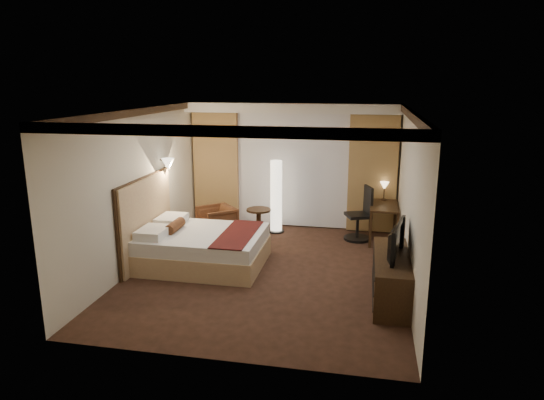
% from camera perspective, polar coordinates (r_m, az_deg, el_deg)
% --- Properties ---
extents(floor, '(4.50, 5.50, 0.01)m').
position_cam_1_polar(floor, '(8.32, -0.54, -8.37)').
color(floor, black).
rests_on(floor, ground).
extents(ceiling, '(4.50, 5.50, 0.01)m').
position_cam_1_polar(ceiling, '(7.71, -0.59, 10.54)').
color(ceiling, white).
rests_on(ceiling, back_wall).
extents(back_wall, '(4.50, 0.02, 2.70)m').
position_cam_1_polar(back_wall, '(10.56, 2.49, 4.06)').
color(back_wall, beige).
rests_on(back_wall, floor).
extents(left_wall, '(0.02, 5.50, 2.70)m').
position_cam_1_polar(left_wall, '(8.64, -15.33, 1.36)').
color(left_wall, beige).
rests_on(left_wall, floor).
extents(right_wall, '(0.02, 5.50, 2.70)m').
position_cam_1_polar(right_wall, '(7.78, 15.89, -0.04)').
color(right_wall, beige).
rests_on(right_wall, floor).
extents(crown_molding, '(4.50, 5.50, 0.12)m').
position_cam_1_polar(crown_molding, '(7.72, -0.59, 10.09)').
color(crown_molding, black).
rests_on(crown_molding, ceiling).
extents(soffit, '(4.50, 0.50, 0.20)m').
position_cam_1_polar(soffit, '(10.17, 2.34, 10.78)').
color(soffit, white).
rests_on(soffit, ceiling).
extents(curtain_sheer, '(2.48, 0.04, 2.45)m').
position_cam_1_polar(curtain_sheer, '(10.50, 2.42, 3.45)').
color(curtain_sheer, silver).
rests_on(curtain_sheer, back_wall).
extents(curtain_left_drape, '(1.00, 0.14, 2.45)m').
position_cam_1_polar(curtain_left_drape, '(10.83, -6.57, 3.69)').
color(curtain_left_drape, '#9D8447').
rests_on(curtain_left_drape, back_wall).
extents(curtain_right_drape, '(1.00, 0.14, 2.45)m').
position_cam_1_polar(curtain_right_drape, '(10.32, 11.74, 2.99)').
color(curtain_right_drape, '#9D8447').
rests_on(curtain_right_drape, back_wall).
extents(wall_sconce, '(0.24, 0.24, 0.24)m').
position_cam_1_polar(wall_sconce, '(9.32, -12.13, 4.13)').
color(wall_sconce, white).
rests_on(wall_sconce, left_wall).
extents(bed, '(2.07, 1.62, 0.61)m').
position_cam_1_polar(bed, '(8.59, -8.03, -5.63)').
color(bed, white).
rests_on(bed, floor).
extents(headboard, '(0.12, 1.92, 1.50)m').
position_cam_1_polar(headboard, '(8.84, -14.55, -2.33)').
color(headboard, tan).
rests_on(headboard, floor).
extents(armchair, '(0.93, 0.93, 0.70)m').
position_cam_1_polar(armchair, '(10.06, -6.54, -2.37)').
color(armchair, '#442714').
rests_on(armchair, floor).
extents(side_table, '(0.51, 0.51, 0.56)m').
position_cam_1_polar(side_table, '(10.12, -1.57, -2.60)').
color(side_table, black).
rests_on(side_table, floor).
extents(floor_lamp, '(0.33, 0.33, 1.56)m').
position_cam_1_polar(floor_lamp, '(10.18, 0.50, 0.42)').
color(floor_lamp, white).
rests_on(floor_lamp, floor).
extents(desk, '(0.55, 1.08, 0.75)m').
position_cam_1_polar(desk, '(9.99, 12.94, -2.60)').
color(desk, black).
rests_on(desk, floor).
extents(desk_lamp, '(0.18, 0.18, 0.34)m').
position_cam_1_polar(desk_lamp, '(10.23, 13.05, 0.94)').
color(desk_lamp, '#FFD899').
rests_on(desk_lamp, desk).
extents(office_chair, '(0.69, 0.69, 1.11)m').
position_cam_1_polar(office_chair, '(9.89, 10.08, -1.56)').
color(office_chair, black).
rests_on(office_chair, floor).
extents(dresser, '(0.50, 1.72, 0.67)m').
position_cam_1_polar(dresser, '(7.44, 13.81, -8.80)').
color(dresser, black).
rests_on(dresser, floor).
extents(television, '(0.75, 1.08, 0.13)m').
position_cam_1_polar(television, '(7.22, 13.85, -4.26)').
color(television, black).
rests_on(television, dresser).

